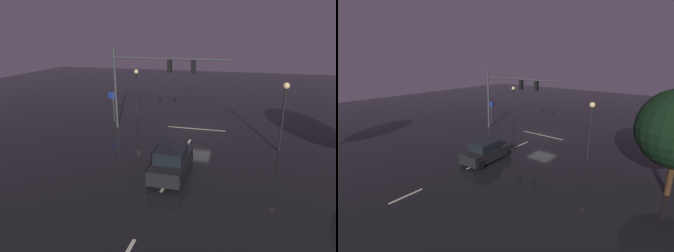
{
  "view_description": "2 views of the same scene",
  "coord_description": "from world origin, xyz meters",
  "views": [
    {
      "loc": [
        -3.85,
        24.13,
        7.95
      ],
      "look_at": [
        0.65,
        7.23,
        2.39
      ],
      "focal_mm": 31.49,
      "sensor_mm": 36.0,
      "label": 1
    },
    {
      "loc": [
        -13.25,
        22.55,
        8.17
      ],
      "look_at": [
        0.87,
        5.31,
        2.01
      ],
      "focal_mm": 26.52,
      "sensor_mm": 36.0,
      "label": 2
    }
  ],
  "objects": [
    {
      "name": "ground_plane",
      "position": [
        0.0,
        0.0,
        0.0
      ],
      "size": [
        80.0,
        80.0,
        0.0
      ],
      "primitive_type": "plane",
      "color": "black"
    },
    {
      "name": "traffic_signal_assembly",
      "position": [
        3.72,
        1.31,
        4.71
      ],
      "size": [
        9.59,
        0.47,
        6.75
      ],
      "color": "#383A3D",
      "rests_on": "ground_plane"
    },
    {
      "name": "lane_dash_far",
      "position": [
        0.0,
        4.0,
        0.0
      ],
      "size": [
        0.16,
        2.2,
        0.01
      ],
      "primitive_type": "cube",
      "rotation": [
        0.0,
        0.0,
        1.57
      ],
      "color": "beige",
      "rests_on": "ground_plane"
    },
    {
      "name": "lane_dash_mid",
      "position": [
        0.0,
        10.0,
        0.0
      ],
      "size": [
        0.16,
        2.2,
        0.01
      ],
      "primitive_type": "cube",
      "rotation": [
        0.0,
        0.0,
        1.57
      ],
      "color": "beige",
      "rests_on": "ground_plane"
    },
    {
      "name": "stop_bar",
      "position": [
        0.0,
        0.12,
        0.0
      ],
      "size": [
        5.0,
        0.16,
        0.01
      ],
      "primitive_type": "cube",
      "color": "beige",
      "rests_on": "ground_plane"
    },
    {
      "name": "car_approaching",
      "position": [
        -0.03,
        8.95,
        0.8
      ],
      "size": [
        1.96,
        4.39,
        1.7
      ],
      "color": "black",
      "rests_on": "ground_plane"
    },
    {
      "name": "street_lamp_left_kerb",
      "position": [
        -6.43,
        3.61,
        3.41
      ],
      "size": [
        0.44,
        0.44,
        4.84
      ],
      "color": "black",
      "rests_on": "ground_plane"
    },
    {
      "name": "street_lamp_right_kerb",
      "position": [
        6.71,
        -3.36,
        3.19
      ],
      "size": [
        0.44,
        0.44,
        4.49
      ],
      "color": "black",
      "rests_on": "ground_plane"
    },
    {
      "name": "route_sign",
      "position": [
        7.85,
        -0.23,
        2.02
      ],
      "size": [
        0.9,
        0.09,
        2.8
      ],
      "color": "#383A3D",
      "rests_on": "ground_plane"
    }
  ]
}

